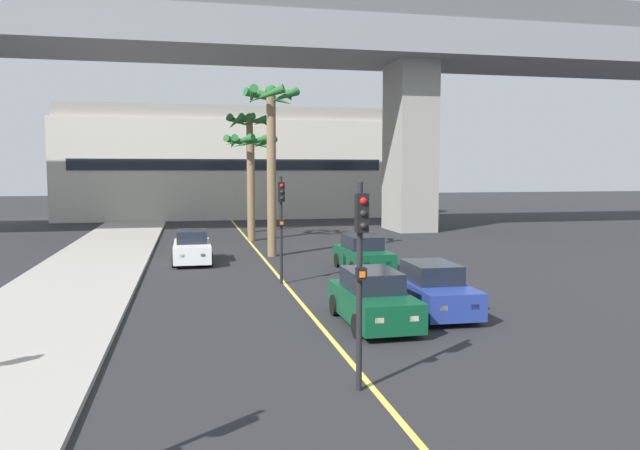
# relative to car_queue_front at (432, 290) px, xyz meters

# --- Properties ---
(sidewalk_left) EXTENTS (4.80, 80.00, 0.15)m
(sidewalk_left) POSITION_rel_car_queue_front_xyz_m (-11.74, 1.20, -0.65)
(sidewalk_left) COLOR #9E9991
(sidewalk_left) RESTS_ON ground
(lane_stripe_center) EXTENTS (0.14, 56.00, 0.01)m
(lane_stripe_center) POSITION_rel_car_queue_front_xyz_m (-3.74, 9.20, -0.72)
(lane_stripe_center) COLOR #DBCC4C
(lane_stripe_center) RESTS_ON ground
(bridge_overpass) EXTENTS (70.93, 8.00, 16.36)m
(bridge_overpass) POSITION_rel_car_queue_front_xyz_m (-2.62, 25.05, 12.13)
(bridge_overpass) COLOR gray
(bridge_overpass) RESTS_ON ground
(pier_building_backdrop) EXTENTS (30.24, 8.04, 10.11)m
(pier_building_backdrop) POSITION_rel_car_queue_front_xyz_m (-3.74, 40.67, 4.27)
(pier_building_backdrop) COLOR beige
(pier_building_backdrop) RESTS_ON ground
(car_queue_front) EXTENTS (1.92, 4.15, 1.56)m
(car_queue_front) POSITION_rel_car_queue_front_xyz_m (0.00, 0.00, 0.00)
(car_queue_front) COLOR navy
(car_queue_front) RESTS_ON ground
(car_queue_second) EXTENTS (1.85, 4.11, 1.56)m
(car_queue_second) POSITION_rel_car_queue_front_xyz_m (-2.22, -0.94, 0.00)
(car_queue_second) COLOR #0C4728
(car_queue_second) RESTS_ON ground
(car_queue_third) EXTENTS (1.84, 4.10, 1.56)m
(car_queue_third) POSITION_rel_car_queue_front_xyz_m (-7.26, 12.08, 0.00)
(car_queue_third) COLOR white
(car_queue_third) RESTS_ON ground
(car_queue_fourth) EXTENTS (1.89, 4.13, 1.56)m
(car_queue_fourth) POSITION_rel_car_queue_front_xyz_m (0.09, 8.10, 0.00)
(car_queue_fourth) COLOR #0C4728
(car_queue_fourth) RESTS_ON ground
(traffic_light_median_near) EXTENTS (0.24, 0.37, 4.20)m
(traffic_light_median_near) POSITION_rel_car_queue_front_xyz_m (-4.05, -6.06, 1.99)
(traffic_light_median_near) COLOR black
(traffic_light_median_near) RESTS_ON ground
(traffic_light_median_far) EXTENTS (0.24, 0.37, 4.20)m
(traffic_light_median_far) POSITION_rel_car_queue_front_xyz_m (-3.88, 5.73, 1.99)
(traffic_light_median_far) COLOR black
(traffic_light_median_far) RESTS_ON ground
(palm_tree_near_median) EXTENTS (3.41, 3.42, 6.69)m
(palm_tree_near_median) POSITION_rel_car_queue_front_xyz_m (-3.58, 20.67, 4.58)
(palm_tree_near_median) COLOR brown
(palm_tree_near_median) RESTS_ON ground
(palm_tree_mid_median) EXTENTS (3.40, 3.44, 8.43)m
(palm_tree_mid_median) POSITION_rel_car_queue_front_xyz_m (-3.09, 26.09, 5.99)
(palm_tree_mid_median) COLOR brown
(palm_tree_mid_median) RESTS_ON ground
(palm_tree_far_median) EXTENTS (2.84, 2.99, 8.71)m
(palm_tree_far_median) POSITION_rel_car_queue_front_xyz_m (-3.21, 13.47, 5.71)
(palm_tree_far_median) COLOR brown
(palm_tree_far_median) RESTS_ON ground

